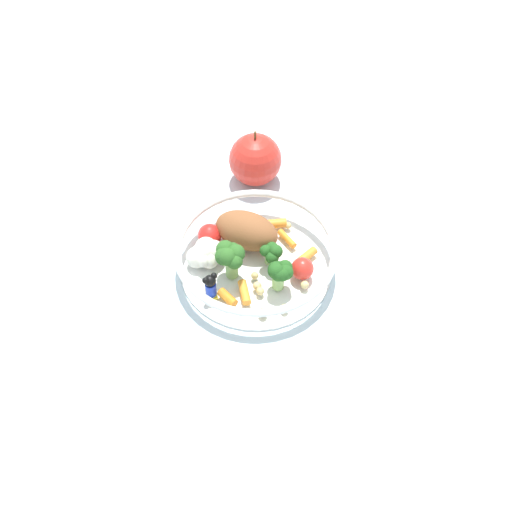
# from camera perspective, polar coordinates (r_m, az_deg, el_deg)

# --- Properties ---
(ground_plane) EXTENTS (2.40, 2.40, 0.00)m
(ground_plane) POSITION_cam_1_polar(r_m,az_deg,el_deg) (0.78, -0.58, -2.02)
(ground_plane) COLOR silver
(food_container) EXTENTS (0.22, 0.22, 0.07)m
(food_container) POSITION_cam_1_polar(r_m,az_deg,el_deg) (0.77, -0.72, 0.40)
(food_container) COLOR white
(food_container) RESTS_ON ground_plane
(loose_apple) EXTENTS (0.08, 0.08, 0.09)m
(loose_apple) POSITION_cam_1_polar(r_m,az_deg,el_deg) (0.89, -0.08, 9.39)
(loose_apple) COLOR red
(loose_apple) RESTS_ON ground_plane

